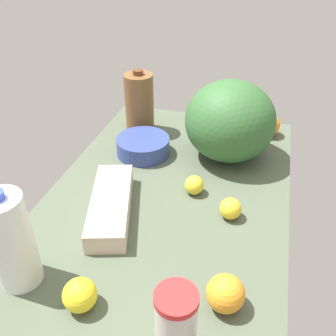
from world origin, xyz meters
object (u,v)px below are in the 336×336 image
Objects in this scene: orange_near_front at (269,125)px; orange_loose at (225,293)px; tumbler_cup at (176,326)px; lemon_by_jug at (80,295)px; mixing_bowl at (143,146)px; lemon_beside_bowl at (194,185)px; lemon_far_back at (231,209)px; chocolate_milk_jug at (139,103)px; watermelon at (230,121)px; egg_carton at (111,205)px; milk_jug at (11,241)px.

orange_near_front is 1.00× the size of orange_loose.
tumbler_cup is 2.34× the size of lemon_by_jug.
lemon_beside_bowl is at bearing 51.83° from mixing_bowl.
orange_near_front is 1.38× the size of lemon_far_back.
lemon_by_jug is (84.63, 15.02, -8.10)cm from chocolate_milk_jug.
lemon_far_back is (34.00, 5.87, -11.17)cm from watermelon.
watermelon is 5.16× the size of lemon_beside_bowl.
milk_jug is at bearing -39.31° from egg_carton.
orange_near_front is 1.44× the size of lemon_beside_bowl.
watermelon is at bearing -179.38° from tumbler_cup.
chocolate_milk_jug is at bearing -139.55° from lemon_beside_bowl.
chocolate_milk_jug is at bearing -148.42° from orange_loose.
mixing_bowl is at bearing -58.38° from orange_near_front.
lemon_far_back is at bearing 85.79° from egg_carton.
lemon_far_back reaches higher than lemon_beside_bowl.
milk_jug reaches higher than tumbler_cup.
chocolate_milk_jug is 2.88× the size of orange_near_front.
watermelon is 36.26cm from lemon_far_back.
chocolate_milk_jug is at bearing 177.96° from milk_jug.
orange_loose is at bearing 41.45° from egg_carton.
mixing_bowl is (-34.91, -1.71, 0.15)cm from egg_carton.
orange_loose is (85.39, -4.97, -0.02)cm from orange_near_front.
chocolate_milk_jug is (-10.76, -37.76, -2.34)cm from watermelon.
egg_carton is at bearing -169.33° from lemon_by_jug.
milk_jug is 1.05× the size of chocolate_milk_jug.
lemon_far_back is (-44.86, 5.01, -6.06)cm from tumbler_cup.
egg_carton is at bearing -34.57° from watermelon.
lemon_far_back is (8.60, 12.80, 0.14)cm from lemon_beside_bowl.
orange_near_front is 85.54cm from orange_loose.
orange_loose is (-8.88, 31.55, 0.48)cm from lemon_by_jug.
lemon_far_back reaches higher than egg_carton.
egg_carton is 1.71× the size of mixing_bowl.
milk_jug is 3.02× the size of orange_near_front.
chocolate_milk_jug is at bearing 172.83° from egg_carton.
lemon_beside_bowl is (36.16, 30.83, -8.97)cm from chocolate_milk_jug.
lemon_far_back is (-39.87, 28.61, -0.72)cm from lemon_by_jug.
orange_near_front is at bearing 171.72° from lemon_far_back.
egg_carton is 32.55cm from milk_jug.
chocolate_milk_jug reaches higher than tumbler_cup.
orange_loose is 31.15cm from lemon_far_back.
orange_loose is at bearing -3.33° from orange_near_front.
lemon_by_jug is at bearing -21.18° from orange_near_front.
milk_jug is at bearing -2.04° from chocolate_milk_jug.
orange_near_front is at bearing 149.09° from milk_jug.
mixing_bowl is at bearing -126.72° from lemon_far_back.
chocolate_milk_jug is at bearing -156.69° from tumbler_cup.
mixing_bowl is 29.99cm from lemon_beside_bowl.
watermelon reaches higher than tumbler_cup.
egg_carton is 44.21cm from orange_loose.
watermelon is at bearing 74.09° from chocolate_milk_jug.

